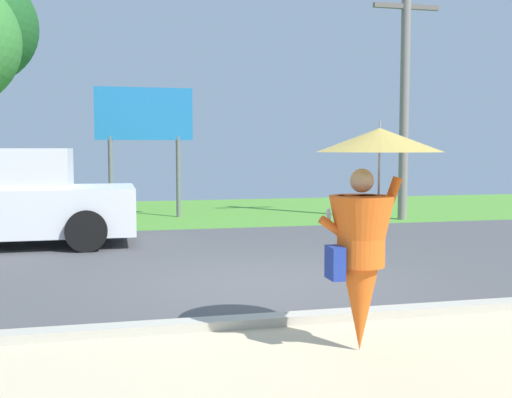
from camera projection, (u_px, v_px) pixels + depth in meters
The scene contains 4 objects.
ground_plane at pixel (230, 252), 11.56m from camera, with size 40.00×22.00×0.20m.
monk_pedestrian at pixel (366, 226), 5.71m from camera, with size 1.16×1.16×2.13m.
utility_pole at pixel (404, 96), 16.18m from camera, with size 1.80×0.24×6.12m.
roadside_billboard at pixel (144, 123), 16.63m from camera, with size 2.60×0.12×3.50m.
Camera 1 is at (-2.16, -8.30, 1.89)m, focal length 43.57 mm.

